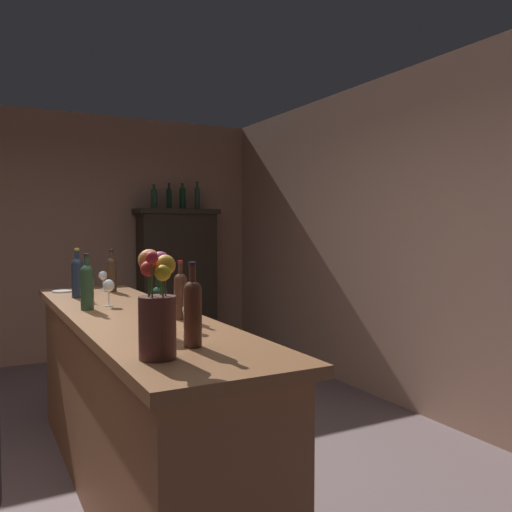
{
  "coord_description": "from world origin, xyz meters",
  "views": [
    {
      "loc": [
        -0.46,
        -2.92,
        1.52
      ],
      "look_at": [
        1.02,
        -0.15,
        1.35
      ],
      "focal_mm": 37.15,
      "sensor_mm": 36.0,
      "label": 1
    }
  ],
  "objects_px": {
    "wine_bottle_chardonnay": "(87,285)",
    "wine_bottle_malbec": "(77,276)",
    "display_bottle_center": "(183,197)",
    "display_bottle_midleft": "(169,197)",
    "wine_glass_rear": "(189,312)",
    "flower_arrangement": "(157,309)",
    "wine_bottle_rose": "(193,310)",
    "display_cabinet": "(177,278)",
    "bar_counter": "(132,402)",
    "display_bottle_midright": "(197,197)",
    "wine_bottle_riesling": "(112,273)",
    "display_bottle_left": "(154,197)",
    "wine_bottle_syrah": "(181,294)",
    "wine_glass_spare": "(103,276)",
    "wine_bottle_merlot": "(159,308)",
    "wine_glass_mid": "(168,321)",
    "wine_glass_front": "(109,286)",
    "cheese_plate": "(62,291)"
  },
  "relations": [
    {
      "from": "wine_glass_front",
      "to": "display_bottle_left",
      "type": "xyz_separation_m",
      "value": [
        1.16,
        2.77,
        0.72
      ]
    },
    {
      "from": "display_bottle_midleft",
      "to": "display_bottle_midright",
      "type": "height_order",
      "value": "display_bottle_midright"
    },
    {
      "from": "wine_bottle_syrah",
      "to": "display_bottle_center",
      "type": "bearing_deg",
      "value": 69.47
    },
    {
      "from": "wine_bottle_chardonnay",
      "to": "wine_bottle_malbec",
      "type": "bearing_deg",
      "value": 85.67
    },
    {
      "from": "display_cabinet",
      "to": "display_bottle_center",
      "type": "height_order",
      "value": "display_bottle_center"
    },
    {
      "from": "wine_bottle_syrah",
      "to": "display_bottle_midleft",
      "type": "height_order",
      "value": "display_bottle_midleft"
    },
    {
      "from": "display_bottle_center",
      "to": "display_bottle_left",
      "type": "bearing_deg",
      "value": -180.0
    },
    {
      "from": "wine_bottle_malbec",
      "to": "wine_bottle_riesling",
      "type": "distance_m",
      "value": 0.37
    },
    {
      "from": "wine_glass_mid",
      "to": "display_bottle_midleft",
      "type": "distance_m",
      "value": 4.24
    },
    {
      "from": "wine_glass_front",
      "to": "wine_glass_spare",
      "type": "bearing_deg",
      "value": 80.04
    },
    {
      "from": "display_bottle_midleft",
      "to": "wine_glass_front",
      "type": "bearing_deg",
      "value": -115.85
    },
    {
      "from": "wine_bottle_chardonnay",
      "to": "display_bottle_left",
      "type": "height_order",
      "value": "display_bottle_left"
    },
    {
      "from": "wine_glass_rear",
      "to": "display_bottle_center",
      "type": "bearing_deg",
      "value": 70.07
    },
    {
      "from": "wine_bottle_merlot",
      "to": "wine_bottle_chardonnay",
      "type": "bearing_deg",
      "value": 99.12
    },
    {
      "from": "wine_bottle_chardonnay",
      "to": "wine_glass_mid",
      "type": "xyz_separation_m",
      "value": [
        0.13,
        -1.08,
        -0.06
      ]
    },
    {
      "from": "display_cabinet",
      "to": "wine_glass_mid",
      "type": "distance_m",
      "value": 4.21
    },
    {
      "from": "wine_bottle_merlot",
      "to": "flower_arrangement",
      "type": "height_order",
      "value": "flower_arrangement"
    },
    {
      "from": "bar_counter",
      "to": "wine_glass_front",
      "type": "distance_m",
      "value": 0.72
    },
    {
      "from": "display_bottle_center",
      "to": "flower_arrangement",
      "type": "bearing_deg",
      "value": -111.53
    },
    {
      "from": "wine_bottle_chardonnay",
      "to": "display_bottle_midleft",
      "type": "bearing_deg",
      "value": 62.53
    },
    {
      "from": "wine_bottle_chardonnay",
      "to": "wine_glass_rear",
      "type": "height_order",
      "value": "wine_bottle_chardonnay"
    },
    {
      "from": "wine_bottle_rose",
      "to": "wine_bottle_chardonnay",
      "type": "height_order",
      "value": "wine_bottle_rose"
    },
    {
      "from": "display_cabinet",
      "to": "bar_counter",
      "type": "bearing_deg",
      "value": -114.13
    },
    {
      "from": "wine_bottle_riesling",
      "to": "flower_arrangement",
      "type": "relative_size",
      "value": 0.79
    },
    {
      "from": "wine_bottle_merlot",
      "to": "display_bottle_midright",
      "type": "xyz_separation_m",
      "value": [
        1.7,
        3.78,
        0.73
      ]
    },
    {
      "from": "display_bottle_center",
      "to": "bar_counter",
      "type": "bearing_deg",
      "value": -115.27
    },
    {
      "from": "wine_glass_rear",
      "to": "display_cabinet",
      "type": "bearing_deg",
      "value": 71.09
    },
    {
      "from": "display_bottle_center",
      "to": "wine_bottle_chardonnay",
      "type": "bearing_deg",
      "value": -120.07
    },
    {
      "from": "wine_bottle_riesling",
      "to": "wine_glass_spare",
      "type": "relative_size",
      "value": 2.22
    },
    {
      "from": "wine_bottle_riesling",
      "to": "wine_bottle_rose",
      "type": "bearing_deg",
      "value": -93.97
    },
    {
      "from": "wine_glass_rear",
      "to": "wine_bottle_malbec",
      "type": "bearing_deg",
      "value": 99.75
    },
    {
      "from": "wine_glass_rear",
      "to": "cheese_plate",
      "type": "relative_size",
      "value": 0.95
    },
    {
      "from": "wine_bottle_chardonnay",
      "to": "display_bottle_left",
      "type": "distance_m",
      "value": 3.23
    },
    {
      "from": "wine_bottle_rose",
      "to": "wine_glass_front",
      "type": "distance_m",
      "value": 1.3
    },
    {
      "from": "display_bottle_center",
      "to": "display_bottle_midleft",
      "type": "bearing_deg",
      "value": 180.0
    },
    {
      "from": "wine_glass_mid",
      "to": "cheese_plate",
      "type": "height_order",
      "value": "wine_glass_mid"
    },
    {
      "from": "wine_glass_rear",
      "to": "cheese_plate",
      "type": "bearing_deg",
      "value": 99.21
    },
    {
      "from": "display_cabinet",
      "to": "wine_bottle_merlot",
      "type": "relative_size",
      "value": 6.0
    },
    {
      "from": "display_bottle_midleft",
      "to": "wine_bottle_syrah",
      "type": "bearing_deg",
      "value": -108.02
    },
    {
      "from": "bar_counter",
      "to": "display_bottle_left",
      "type": "bearing_deg",
      "value": 70.3
    },
    {
      "from": "wine_bottle_chardonnay",
      "to": "wine_glass_spare",
      "type": "bearing_deg",
      "value": 72.94
    },
    {
      "from": "wine_bottle_rose",
      "to": "display_bottle_center",
      "type": "xyz_separation_m",
      "value": [
        1.47,
        4.07,
        0.71
      ]
    },
    {
      "from": "display_bottle_midleft",
      "to": "bar_counter",
      "type": "bearing_deg",
      "value": -112.66
    },
    {
      "from": "bar_counter",
      "to": "flower_arrangement",
      "type": "xyz_separation_m",
      "value": [
        -0.19,
        -1.08,
        0.7
      ]
    },
    {
      "from": "display_cabinet",
      "to": "wine_bottle_riesling",
      "type": "xyz_separation_m",
      "value": [
        -1.25,
        -2.05,
        0.27
      ]
    },
    {
      "from": "wine_bottle_chardonnay",
      "to": "cheese_plate",
      "type": "xyz_separation_m",
      "value": [
        -0.0,
        0.97,
        -0.14
      ]
    },
    {
      "from": "display_bottle_left",
      "to": "bar_counter",
      "type": "bearing_deg",
      "value": -109.7
    },
    {
      "from": "wine_bottle_rose",
      "to": "wine_glass_rear",
      "type": "xyz_separation_m",
      "value": [
        0.11,
        0.32,
        -0.06
      ]
    },
    {
      "from": "display_bottle_midleft",
      "to": "wine_glass_mid",
      "type": "bearing_deg",
      "value": -109.05
    },
    {
      "from": "wine_glass_rear",
      "to": "flower_arrangement",
      "type": "xyz_separation_m",
      "value": [
        -0.29,
        -0.43,
        0.09
      ]
    }
  ]
}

